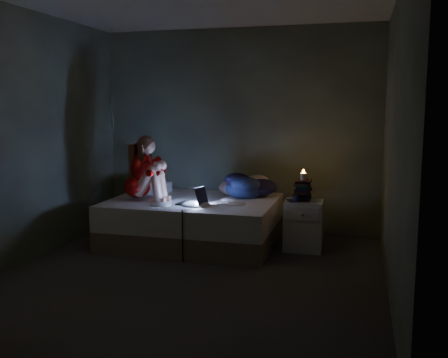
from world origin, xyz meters
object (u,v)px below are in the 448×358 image
at_px(woman, 137,168).
at_px(phone, 291,201).
at_px(laptop, 191,195).
at_px(nightstand, 303,225).
at_px(bed, 194,221).
at_px(candle, 303,176).

relative_size(woman, phone, 5.44).
xyz_separation_m(laptop, nightstand, (1.21, 0.38, -0.35)).
height_order(laptop, nightstand, laptop).
height_order(woman, laptop, woman).
relative_size(laptop, nightstand, 0.55).
xyz_separation_m(bed, phone, (1.15, 0.00, 0.31)).
bearing_deg(nightstand, candle, 131.34).
bearing_deg(bed, candle, 3.43).
distance_m(bed, candle, 1.40).
relative_size(nightstand, phone, 4.03).
distance_m(woman, phone, 1.81).
height_order(laptop, phone, laptop).
bearing_deg(candle, woman, -171.66).
height_order(woman, phone, woman).
bearing_deg(phone, candle, 6.76).
bearing_deg(nightstand, woman, -173.63).
xyz_separation_m(woman, candle, (1.89, 0.28, -0.07)).
xyz_separation_m(nightstand, phone, (-0.14, -0.06, 0.29)).
height_order(bed, phone, phone).
relative_size(bed, nightstand, 3.40).
xyz_separation_m(woman, phone, (1.77, 0.20, -0.34)).
relative_size(laptop, phone, 2.20).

